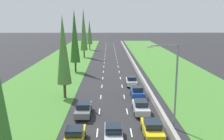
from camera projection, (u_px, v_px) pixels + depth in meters
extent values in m
plane|color=#28282B|center=(111.00, 65.00, 63.75)|extent=(300.00, 300.00, 0.00)
cube|color=#478433|center=(61.00, 65.00, 63.59)|extent=(14.00, 140.00, 0.04)
cube|color=#478433|center=(167.00, 64.00, 63.94)|extent=(14.00, 140.00, 0.04)
cube|color=#9E9B93|center=(133.00, 63.00, 63.74)|extent=(0.44, 120.00, 0.85)
cube|color=white|center=(97.00, 133.00, 25.53)|extent=(0.14, 2.00, 0.01)
cube|color=white|center=(99.00, 111.00, 31.41)|extent=(0.14, 2.00, 0.01)
cube|color=white|center=(101.00, 97.00, 37.29)|extent=(0.14, 2.00, 0.01)
cube|color=white|center=(102.00, 86.00, 43.16)|extent=(0.14, 2.00, 0.01)
cube|color=white|center=(103.00, 78.00, 49.04)|extent=(0.14, 2.00, 0.01)
cube|color=white|center=(103.00, 72.00, 54.92)|extent=(0.14, 2.00, 0.01)
cube|color=white|center=(104.00, 67.00, 60.79)|extent=(0.14, 2.00, 0.01)
cube|color=white|center=(104.00, 62.00, 66.67)|extent=(0.14, 2.00, 0.01)
cube|color=white|center=(105.00, 59.00, 72.55)|extent=(0.14, 2.00, 0.01)
cube|color=white|center=(105.00, 56.00, 78.42)|extent=(0.14, 2.00, 0.01)
cube|color=white|center=(105.00, 53.00, 84.30)|extent=(0.14, 2.00, 0.01)
cube|color=white|center=(105.00, 51.00, 90.17)|extent=(0.14, 2.00, 0.01)
cube|color=white|center=(106.00, 49.00, 96.05)|extent=(0.14, 2.00, 0.01)
cube|color=white|center=(106.00, 47.00, 101.93)|extent=(0.14, 2.00, 0.01)
cube|color=white|center=(106.00, 46.00, 107.80)|extent=(0.14, 2.00, 0.01)
cube|color=white|center=(106.00, 44.00, 113.68)|extent=(0.14, 2.00, 0.01)
cube|color=white|center=(106.00, 43.00, 119.56)|extent=(0.14, 2.00, 0.01)
cube|color=white|center=(131.00, 133.00, 25.58)|extent=(0.14, 2.00, 0.01)
cube|color=white|center=(127.00, 111.00, 31.46)|extent=(0.14, 2.00, 0.01)
cube|color=white|center=(124.00, 97.00, 37.33)|extent=(0.14, 2.00, 0.01)
cube|color=white|center=(122.00, 86.00, 43.21)|extent=(0.14, 2.00, 0.01)
cube|color=white|center=(120.00, 78.00, 49.08)|extent=(0.14, 2.00, 0.01)
cube|color=white|center=(119.00, 72.00, 54.96)|extent=(0.14, 2.00, 0.01)
cube|color=white|center=(118.00, 67.00, 60.84)|extent=(0.14, 2.00, 0.01)
cube|color=white|center=(117.00, 62.00, 66.71)|extent=(0.14, 2.00, 0.01)
cube|color=white|center=(117.00, 59.00, 72.59)|extent=(0.14, 2.00, 0.01)
cube|color=white|center=(116.00, 56.00, 78.47)|extent=(0.14, 2.00, 0.01)
cube|color=white|center=(116.00, 53.00, 84.34)|extent=(0.14, 2.00, 0.01)
cube|color=white|center=(115.00, 51.00, 90.22)|extent=(0.14, 2.00, 0.01)
cube|color=white|center=(115.00, 49.00, 96.10)|extent=(0.14, 2.00, 0.01)
cube|color=white|center=(114.00, 47.00, 101.97)|extent=(0.14, 2.00, 0.01)
cube|color=white|center=(114.00, 46.00, 107.85)|extent=(0.14, 2.00, 0.01)
cube|color=white|center=(114.00, 44.00, 113.73)|extent=(0.14, 2.00, 0.01)
cube|color=white|center=(113.00, 43.00, 119.60)|extent=(0.14, 2.00, 0.01)
cube|color=yellow|center=(75.00, 137.00, 23.16)|extent=(1.68, 3.90, 0.76)
cube|color=#19232D|center=(74.00, 131.00, 22.73)|extent=(1.52, 1.60, 0.64)
cylinder|color=black|center=(69.00, 135.00, 24.42)|extent=(0.22, 0.64, 0.64)
cylinder|color=black|center=(85.00, 135.00, 24.44)|extent=(0.22, 0.64, 0.64)
cube|color=yellow|center=(152.00, 130.00, 24.71)|extent=(1.76, 4.50, 0.72)
cube|color=#19232D|center=(153.00, 124.00, 24.43)|extent=(1.56, 1.90, 0.60)
cylinder|color=black|center=(142.00, 127.00, 26.14)|extent=(0.22, 0.64, 0.64)
cylinder|color=black|center=(157.00, 127.00, 26.16)|extent=(0.22, 0.64, 0.64)
cylinder|color=black|center=(146.00, 140.00, 23.40)|extent=(0.22, 0.64, 0.64)
cylinder|color=black|center=(163.00, 140.00, 23.42)|extent=(0.22, 0.64, 0.64)
cube|color=silver|center=(141.00, 107.00, 30.88)|extent=(1.76, 4.50, 0.72)
cube|color=#19232D|center=(141.00, 103.00, 30.60)|extent=(1.56, 1.90, 0.60)
cylinder|color=black|center=(133.00, 106.00, 32.31)|extent=(0.22, 0.64, 0.64)
cylinder|color=black|center=(145.00, 106.00, 32.33)|extent=(0.22, 0.64, 0.64)
cylinder|color=black|center=(135.00, 114.00, 29.57)|extent=(0.22, 0.64, 0.64)
cylinder|color=black|center=(149.00, 114.00, 29.60)|extent=(0.22, 0.64, 0.64)
cube|color=#1E47B7|center=(137.00, 93.00, 36.98)|extent=(1.68, 3.90, 0.76)
cube|color=#19232D|center=(137.00, 89.00, 36.55)|extent=(1.52, 1.60, 0.64)
cylinder|color=black|center=(131.00, 93.00, 38.24)|extent=(0.22, 0.64, 0.64)
cylinder|color=black|center=(141.00, 93.00, 38.26)|extent=(0.22, 0.64, 0.64)
cylinder|color=black|center=(133.00, 98.00, 35.87)|extent=(0.22, 0.64, 0.64)
cylinder|color=black|center=(143.00, 98.00, 35.89)|extent=(0.22, 0.64, 0.64)
cube|color=white|center=(131.00, 82.00, 43.43)|extent=(1.68, 3.90, 0.76)
cube|color=#19232D|center=(132.00, 78.00, 42.99)|extent=(1.52, 1.60, 0.64)
cylinder|color=black|center=(126.00, 82.00, 44.68)|extent=(0.22, 0.64, 0.64)
cylinder|color=black|center=(135.00, 82.00, 44.70)|extent=(0.22, 0.64, 0.64)
cylinder|color=black|center=(127.00, 86.00, 42.31)|extent=(0.22, 0.64, 0.64)
cylinder|color=black|center=(136.00, 86.00, 42.33)|extent=(0.22, 0.64, 0.64)
cube|color=silver|center=(113.00, 134.00, 23.72)|extent=(1.68, 3.90, 0.76)
cube|color=#19232D|center=(113.00, 129.00, 23.29)|extent=(1.52, 1.60, 0.64)
cylinder|color=black|center=(106.00, 132.00, 24.97)|extent=(0.22, 0.64, 0.64)
cylinder|color=black|center=(121.00, 132.00, 24.99)|extent=(0.22, 0.64, 0.64)
cube|color=slate|center=(84.00, 110.00, 30.08)|extent=(1.76, 4.50, 0.72)
cube|color=#19232D|center=(83.00, 105.00, 29.80)|extent=(1.56, 1.90, 0.60)
cylinder|color=black|center=(78.00, 109.00, 31.51)|extent=(0.22, 0.64, 0.64)
cylinder|color=black|center=(91.00, 109.00, 31.53)|extent=(0.22, 0.64, 0.64)
cylinder|color=black|center=(76.00, 117.00, 28.78)|extent=(0.22, 0.64, 0.64)
cylinder|color=black|center=(89.00, 117.00, 28.80)|extent=(0.22, 0.64, 0.64)
cylinder|color=#4C3823|center=(65.00, 91.00, 36.64)|extent=(0.40, 0.40, 2.20)
cone|color=#4C7F38|center=(63.00, 50.00, 35.42)|extent=(2.10, 2.10, 9.90)
cylinder|color=#4C3823|center=(76.00, 67.00, 54.72)|extent=(0.41, 0.41, 2.20)
cone|color=#2D6623|center=(75.00, 36.00, 53.35)|extent=(2.14, 2.14, 11.36)
cylinder|color=#4C3823|center=(84.00, 54.00, 75.39)|extent=(0.41, 0.41, 2.20)
cone|color=#4C7F38|center=(84.00, 30.00, 73.92)|extent=(2.16, 2.16, 12.33)
cylinder|color=#4C3823|center=(90.00, 47.00, 93.70)|extent=(0.40, 0.40, 2.20)
cone|color=#4C7F38|center=(90.00, 32.00, 92.59)|extent=(2.08, 2.08, 8.84)
cylinder|color=gray|center=(176.00, 88.00, 25.66)|extent=(0.20, 0.20, 9.00)
cylinder|color=gray|center=(164.00, 46.00, 24.77)|extent=(2.80, 0.12, 0.12)
cube|color=silver|center=(150.00, 47.00, 24.77)|extent=(0.60, 0.28, 0.20)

